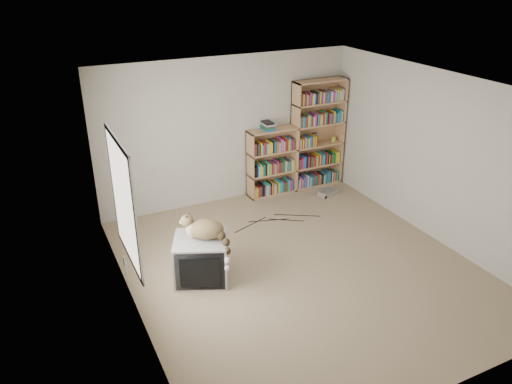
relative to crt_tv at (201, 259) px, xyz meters
name	(u,v)px	position (x,y,z in m)	size (l,w,h in m)	color
floor	(300,267)	(1.31, -0.37, -0.30)	(4.50, 5.00, 0.01)	tan
wall_back	(228,131)	(1.31, 2.13, 0.95)	(4.50, 0.02, 2.50)	beige
wall_front	(452,290)	(1.31, -2.87, 0.95)	(4.50, 0.02, 2.50)	beige
wall_left	(128,221)	(-0.94, -0.37, 0.95)	(0.02, 5.00, 2.50)	beige
wall_right	(437,158)	(3.56, -0.37, 0.95)	(0.02, 5.00, 2.50)	beige
ceiling	(308,88)	(1.31, -0.37, 2.20)	(4.50, 5.00, 0.02)	white
window	(124,202)	(-0.93, -0.17, 1.10)	(0.02, 1.22, 1.52)	white
crt_tv	(201,259)	(0.00, 0.00, 0.00)	(0.88, 0.84, 0.60)	#9B9B9D
cat	(208,233)	(0.09, -0.07, 0.40)	(0.61, 0.77, 0.58)	#332614
bookcase_tall	(317,137)	(3.01, 1.99, 0.64)	(0.99, 0.30, 1.98)	tan
bookcase_short	(271,165)	(2.07, 1.99, 0.26)	(0.88, 0.30, 1.22)	tan
book_stack	(268,126)	(2.00, 2.00, 0.99)	(0.20, 0.26, 0.14)	#B01720
green_mug	(333,139)	(3.36, 1.97, 0.55)	(0.08, 0.08, 0.09)	#9CC237
framed_print	(313,138)	(2.98, 2.07, 0.60)	(0.14, 0.01, 0.19)	black
dvd_player	(328,192)	(2.98, 1.47, -0.26)	(0.34, 0.24, 0.08)	silver
wall_outlet	(124,261)	(-0.93, 0.34, 0.02)	(0.01, 0.08, 0.13)	silver
floor_cables	(274,224)	(1.56, 0.89, -0.29)	(1.20, 0.70, 0.01)	black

